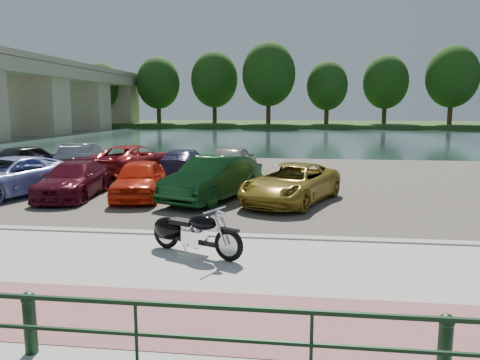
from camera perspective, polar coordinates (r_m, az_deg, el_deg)
The scene contains 22 objects.
ground at distance 9.59m, azimuth -4.24°, elevation -10.56°, with size 200.00×200.00×0.00m, color #595447.
promenade at distance 8.66m, azimuth -5.58°, elevation -12.42°, with size 60.00×6.00×0.10m, color #B7B4AC.
pink_path at distance 7.30m, azimuth -8.29°, elevation -16.21°, with size 60.00×2.00×0.01m, color #905154.
kerb at distance 11.45m, azimuth -2.25°, elevation -6.94°, with size 60.00×0.30×0.14m, color #B7B4AC.
parking_lot at distance 20.19m, azimuth 1.93°, elevation -0.15°, with size 60.00×18.00×0.04m, color #474139.
river at distance 49.00m, azimuth 5.07°, elevation 5.12°, with size 120.00×40.00×0.00m, color #1A2F2B.
far_bank at distance 80.93m, azimuth 5.95°, elevation 6.80°, with size 120.00×24.00×0.60m, color #29491A.
bridge at distance 58.17m, azimuth -24.08°, elevation 10.43°, with size 7.00×56.00×8.55m.
railing at distance 5.72m, azimuth -12.60°, elevation -16.18°, with size 24.04×0.05×0.90m.
bollards at distance 6.77m, azimuth -25.50°, elevation -15.06°, with size 10.68×0.18×0.81m.
far_trees at distance 74.82m, azimuth 9.34°, elevation 12.07°, with size 70.25×10.68×12.52m.
motorcycle at distance 10.07m, azimuth -6.37°, elevation -6.30°, with size 2.19×1.19×1.05m.
car_2 at distance 18.61m, azimuth -26.27°, elevation 0.37°, with size 2.29×4.97×1.38m, color #9FACE8.
car_3 at distance 17.48m, azimuth -19.60°, elevation 0.04°, with size 1.73×4.25×1.23m, color #500B19.
car_4 at distance 16.64m, azimuth -12.17°, elevation 0.10°, with size 1.57×3.90×1.33m, color red.
car_5 at distance 15.91m, azimuth -3.27°, elevation 0.18°, with size 1.58×4.52×1.49m, color #0F3816.
car_6 at distance 15.59m, azimuth 6.25°, elevation -0.40°, with size 2.15×4.66×1.29m, color olive.
car_8 at distance 24.73m, azimuth -24.26°, elevation 2.39°, with size 1.63×4.04×1.38m, color black.
car_9 at distance 23.68m, azimuth -18.64°, elevation 2.53°, with size 1.52×4.37×1.44m, color slate.
car_10 at distance 22.55m, azimuth -12.85°, elevation 2.43°, with size 2.32×5.03×1.40m, color #A51B1E.
car_11 at distance 21.92m, azimuth -6.80°, elevation 2.19°, with size 1.73×4.26×1.24m, color #2E2A52.
car_12 at distance 21.27m, azimuth -0.90°, elevation 2.39°, with size 1.75×4.36×1.48m, color #9D9D99.
Camera 1 is at (1.82, -8.86, 3.19)m, focal length 35.00 mm.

